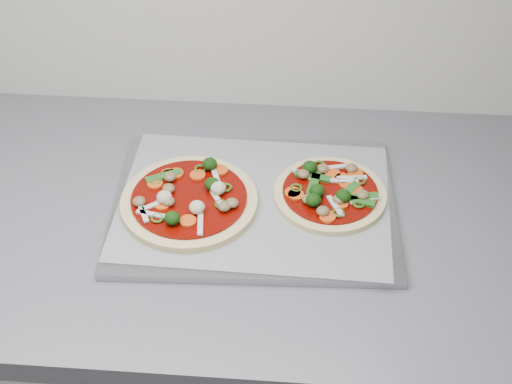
{
  "coord_description": "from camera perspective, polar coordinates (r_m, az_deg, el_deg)",
  "views": [
    {
      "loc": [
        0.11,
        0.49,
        1.67
      ],
      "look_at": [
        0.04,
        1.32,
        0.93
      ],
      "focal_mm": 50.0,
      "sensor_mm": 36.0,
      "label": 1
    }
  ],
  "objects": [
    {
      "name": "parchment",
      "position": [
        1.11,
        -0.13,
        -0.69
      ],
      "size": [
        0.43,
        0.31,
        0.0
      ],
      "primitive_type": "cube",
      "rotation": [
        0.0,
        0.0,
        -0.02
      ],
      "color": "gray",
      "rests_on": "baking_tray"
    },
    {
      "name": "baking_tray",
      "position": [
        1.12,
        -0.13,
        -1.0
      ],
      "size": [
        0.45,
        0.34,
        0.01
      ],
      "primitive_type": "cube",
      "rotation": [
        0.0,
        0.0,
        0.04
      ],
      "color": "#9D9DA2",
      "rests_on": "countertop"
    },
    {
      "name": "pizza_left",
      "position": [
        1.11,
        -5.36,
        -0.59
      ],
      "size": [
        0.23,
        0.23,
        0.04
      ],
      "rotation": [
        0.0,
        0.0,
        -0.08
      ],
      "color": "#DDC67D",
      "rests_on": "parchment"
    },
    {
      "name": "pizza_right",
      "position": [
        1.12,
        5.92,
        -0.02
      ],
      "size": [
        0.22,
        0.22,
        0.03
      ],
      "rotation": [
        0.0,
        0.0,
        0.29
      ],
      "color": "#DDC67D",
      "rests_on": "parchment"
    },
    {
      "name": "countertop",
      "position": [
        1.13,
        -2.31,
        -2.41
      ],
      "size": [
        3.6,
        0.6,
        0.04
      ],
      "primitive_type": "cube",
      "color": "slate",
      "rests_on": "base_cabinet"
    },
    {
      "name": "base_cabinet",
      "position": [
        1.48,
        -1.82,
        -15.04
      ],
      "size": [
        3.6,
        0.6,
        0.86
      ],
      "primitive_type": "cube",
      "color": "silver",
      "rests_on": "ground"
    }
  ]
}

